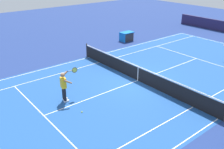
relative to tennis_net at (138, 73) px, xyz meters
The scene contains 7 objects.
ground_plane 0.49m from the tennis_net, ahead, with size 60.00×60.00×0.00m, color navy.
court_slab 0.49m from the tennis_net, ahead, with size 24.20×11.40×0.00m, color #1E4C93.
court_line_markings 0.49m from the tennis_net, ahead, with size 23.85×11.05×0.01m.
tennis_net is the anchor object (origin of this frame).
tennis_player_near 4.92m from the tennis_net, ahead, with size 1.14×0.76×1.70m.
tennis_ball 4.90m from the tennis_net, 11.01° to the left, with size 0.07×0.07×0.07m, color #CCE01E.
equipment_cart_tarped 8.95m from the tennis_net, 127.32° to the right, with size 1.25×0.84×0.85m.
Camera 1 is at (10.27, 10.12, 6.80)m, focal length 39.99 mm.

